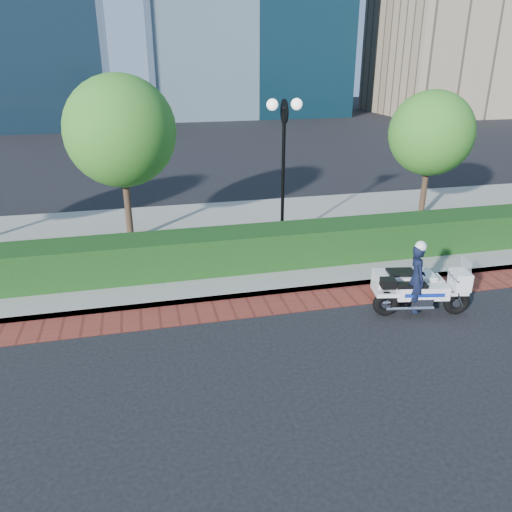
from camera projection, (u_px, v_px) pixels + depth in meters
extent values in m
plane|color=black|center=(305.00, 336.00, 10.46)|extent=(120.00, 120.00, 0.00)
cube|color=maroon|center=(285.00, 303.00, 11.81)|extent=(60.00, 1.00, 0.01)
cube|color=gray|center=(244.00, 238.00, 15.84)|extent=(60.00, 8.00, 0.15)
cube|color=black|center=(263.00, 247.00, 13.46)|extent=(18.00, 1.20, 1.00)
cylinder|color=black|center=(282.00, 237.00, 15.25)|extent=(0.30, 0.30, 0.30)
cylinder|color=black|center=(283.00, 177.00, 14.56)|extent=(0.10, 0.10, 3.70)
cylinder|color=black|center=(284.00, 112.00, 13.87)|extent=(0.04, 0.70, 0.70)
sphere|color=white|center=(272.00, 105.00, 13.72)|extent=(0.32, 0.32, 0.32)
sphere|color=white|center=(297.00, 104.00, 13.87)|extent=(0.32, 0.32, 0.32)
cylinder|color=#332319|center=(128.00, 205.00, 15.10)|extent=(0.20, 0.20, 2.17)
sphere|color=#30731C|center=(120.00, 131.00, 14.28)|extent=(3.20, 3.20, 3.20)
cylinder|color=#332319|center=(424.00, 190.00, 17.31)|extent=(0.20, 0.20, 1.92)
sphere|color=#30731C|center=(431.00, 133.00, 16.58)|extent=(2.80, 2.80, 2.80)
torus|color=black|center=(386.00, 304.00, 11.16)|extent=(0.61, 0.29, 0.59)
torus|color=black|center=(456.00, 302.00, 11.22)|extent=(0.61, 0.29, 0.59)
cube|color=silver|center=(423.00, 293.00, 11.10)|extent=(1.19, 0.50, 0.30)
cube|color=silver|center=(419.00, 301.00, 11.18)|extent=(0.55, 0.45, 0.25)
cube|color=silver|center=(460.00, 280.00, 11.02)|extent=(0.45, 0.55, 0.40)
cube|color=silver|center=(466.00, 267.00, 10.90)|extent=(0.19, 0.46, 0.36)
cube|color=black|center=(412.00, 286.00, 11.02)|extent=(0.71, 0.39, 0.09)
cube|color=black|center=(388.00, 283.00, 10.97)|extent=(0.36, 0.34, 0.20)
cube|color=silver|center=(403.00, 283.00, 11.83)|extent=(1.48, 0.88, 0.49)
cube|color=black|center=(401.00, 272.00, 11.73)|extent=(0.70, 0.56, 0.07)
torus|color=black|center=(393.00, 284.00, 12.31)|extent=(0.47, 0.23, 0.45)
imported|color=black|center=(417.00, 278.00, 10.96)|extent=(0.47, 0.62, 1.54)
sphere|color=white|center=(421.00, 246.00, 10.68)|extent=(0.25, 0.25, 0.25)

